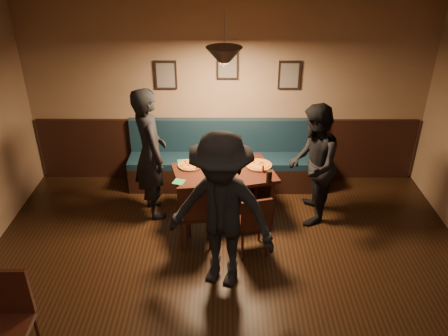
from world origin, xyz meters
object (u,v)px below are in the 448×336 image
object	(u,v)px
chair_near_left	(195,211)
diner_right	(313,165)
dining_table	(224,194)
tabasco_bottle	(263,168)
soda_glass	(269,176)
diner_left	(150,154)
cafe_chair_far	(4,328)
chair_near_right	(252,222)
booth_bench	(227,157)
diner_front	(221,212)

from	to	relation	value
chair_near_left	diner_right	size ratio (longest dim) A/B	0.56
dining_table	tabasco_bottle	bearing A→B (deg)	-17.29
diner_right	soda_glass	bearing A→B (deg)	-59.53
chair_near_left	soda_glass	xyz separation A→B (m)	(0.95, 0.32, 0.32)
dining_table	diner_left	xyz separation A→B (m)	(-0.99, 0.09, 0.57)
chair_near_left	soda_glass	world-z (taller)	chair_near_left
cafe_chair_far	chair_near_right	bearing A→B (deg)	-144.86
booth_bench	cafe_chair_far	world-z (taller)	booth_bench
chair_near_right	tabasco_bottle	distance (m)	0.85
dining_table	booth_bench	bearing A→B (deg)	71.91
chair_near_right	soda_glass	bearing A→B (deg)	49.90
diner_left	soda_glass	distance (m)	1.62
chair_near_right	cafe_chair_far	bearing A→B (deg)	-157.65
booth_bench	diner_right	size ratio (longest dim) A/B	1.79
diner_front	tabasco_bottle	xyz separation A→B (m)	(0.54, 1.29, -0.17)
chair_near_right	tabasco_bottle	xyz separation A→B (m)	(0.18, 0.76, 0.34)
dining_table	chair_near_left	world-z (taller)	chair_near_left
chair_near_left	chair_near_right	world-z (taller)	chair_near_left
chair_near_left	diner_front	xyz separation A→B (m)	(0.35, -0.72, 0.47)
booth_bench	cafe_chair_far	bearing A→B (deg)	-120.80
chair_near_right	chair_near_left	bearing A→B (deg)	150.78
diner_front	tabasco_bottle	world-z (taller)	diner_front
dining_table	tabasco_bottle	distance (m)	0.67
tabasco_bottle	dining_table	bearing A→B (deg)	177.71
chair_near_left	tabasco_bottle	size ratio (longest dim) A/B	7.40
dining_table	tabasco_bottle	world-z (taller)	tabasco_bottle
booth_bench	tabasco_bottle	xyz separation A→B (m)	(0.47, -0.86, 0.27)
dining_table	cafe_chair_far	size ratio (longest dim) A/B	1.33
diner_left	tabasco_bottle	xyz separation A→B (m)	(1.51, -0.11, -0.16)
booth_bench	diner_right	world-z (taller)	diner_right
chair_near_left	diner_left	bearing A→B (deg)	125.39
chair_near_left	soda_glass	distance (m)	1.05
chair_near_right	diner_front	size ratio (longest dim) A/B	0.45
booth_bench	diner_front	world-z (taller)	diner_front
diner_left	soda_glass	bearing A→B (deg)	-126.28
chair_near_left	tabasco_bottle	world-z (taller)	chair_near_left
diner_front	cafe_chair_far	xyz separation A→B (m)	(-1.92, -1.19, -0.44)
chair_near_right	cafe_chair_far	size ratio (longest dim) A/B	0.86
chair_near_left	chair_near_right	distance (m)	0.73
diner_left	diner_right	distance (m)	2.17
soda_glass	cafe_chair_far	xyz separation A→B (m)	(-2.53, -2.23, -0.29)
tabasco_bottle	diner_front	bearing A→B (deg)	-112.84
booth_bench	diner_right	bearing A→B (deg)	-38.38
diner_left	tabasco_bottle	world-z (taller)	diner_left
diner_front	cafe_chair_far	distance (m)	2.31
chair_near_left	chair_near_right	xyz separation A→B (m)	(0.71, -0.18, -0.04)
diner_left	soda_glass	world-z (taller)	diner_left
booth_bench	diner_right	xyz separation A→B (m)	(1.13, -0.89, 0.34)
soda_glass	diner_right	bearing A→B (deg)	20.23
booth_bench	chair_near_left	bearing A→B (deg)	-106.16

